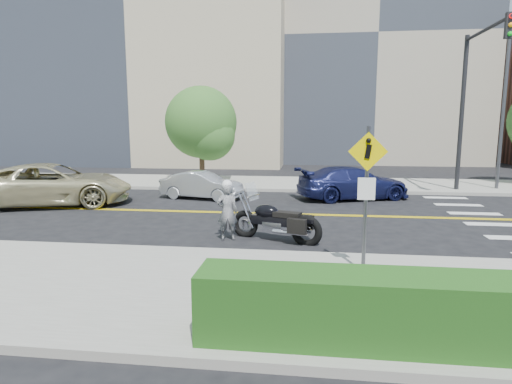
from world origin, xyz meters
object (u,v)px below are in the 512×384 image
Objects in this scene: parked_car_silver at (202,185)px; parked_car_blue at (353,183)px; pedestrian_sign at (366,186)px; motorcycle at (276,213)px; suv at (52,184)px; motorcyclist at (227,210)px.

parked_car_silver is 6.52m from parked_car_blue.
motorcycle is (-2.04, 2.74, -1.17)m from pedestrian_sign.
pedestrian_sign is 1.16× the size of motorcycle.
pedestrian_sign reaches higher than parked_car_blue.
motorcycle reaches higher than parked_car_silver.
motorcycle is 0.54× the size of parked_car_blue.
pedestrian_sign is 9.94m from parked_car_blue.
parked_car_silver is at bearing 76.36° from parked_car_blue.
suv reaches higher than parked_car_silver.
suv is (-11.25, 6.90, -1.13)m from pedestrian_sign.
suv is 1.69× the size of parked_car_silver.
parked_car_blue is at bearing -71.86° from parked_car_silver.
parked_car_blue is (0.74, 9.83, -1.26)m from pedestrian_sign.
motorcycle is 0.43× the size of suv.
motorcyclist is 0.28× the size of suv.
pedestrian_sign is 3.61m from motorcycle.
parked_car_silver is at bearing 122.22° from pedestrian_sign.
motorcyclist is (-3.37, 2.63, -1.12)m from pedestrian_sign.
parked_car_blue reaches higher than parked_car_silver.
pedestrian_sign reaches higher than motorcycle.
motorcyclist is at bearing -148.11° from parked_car_silver.
pedestrian_sign is 13.24m from suv.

